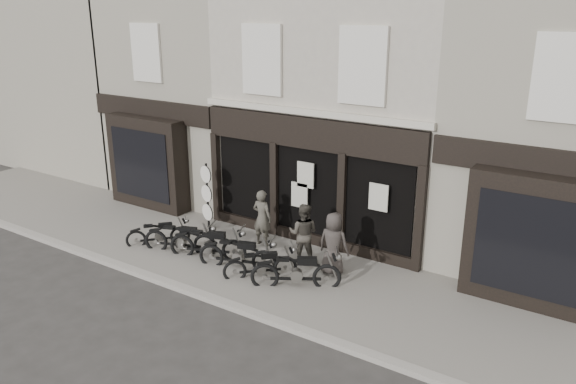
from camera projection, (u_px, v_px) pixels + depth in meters
The scene contains 17 objects.
ground_plane at pixel (248, 283), 14.62m from camera, with size 90.00×90.00×0.00m, color #2D2B28.
pavement at pixel (268, 268), 15.31m from camera, with size 30.00×4.20×0.12m, color slate.
kerb at pixel (217, 301), 13.61m from camera, with size 30.00×0.25×0.13m, color gray.
central_building at pixel (358, 97), 18.05m from camera, with size 7.30×6.22×8.34m.
neighbour_left at pixel (207, 84), 21.34m from camera, with size 5.60×6.73×8.34m.
neighbour_right at pixel (574, 119), 14.70m from camera, with size 5.60×6.73×8.34m.
filler_left at pixel (74, 70), 25.67m from camera, with size 11.00×6.00×8.20m, color gray.
motorcycle_0 at pixel (159, 236), 16.71m from camera, with size 1.42×1.54×0.90m.
motorcycle_1 at pixel (181, 241), 16.16m from camera, with size 2.10×1.08×1.06m.
motorcycle_2 at pixel (209, 247), 15.78m from camera, with size 2.16×1.11×1.09m.
motorcycle_3 at pixel (238, 257), 15.15m from camera, with size 2.14×1.01×1.06m.
motorcycle_4 at pixel (261, 267), 14.67m from camera, with size 1.57×1.52×0.94m.
motorcycle_5 at pixel (297, 274), 14.12m from camera, with size 2.05×1.46×1.10m.
man_left at pixel (262, 218), 16.43m from camera, with size 0.62×0.41×1.70m, color #47433A.
man_centre at pixel (303, 233), 15.29m from camera, with size 0.83×0.65×1.70m, color #3E3932.
man_right at pixel (334, 244), 14.64m from camera, with size 0.83×0.54×1.70m, color #36302D.
advert_sign_post at pixel (207, 198), 17.73m from camera, with size 0.53×0.35×2.23m.
Camera 1 is at (8.10, -10.39, 6.84)m, focal length 35.00 mm.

